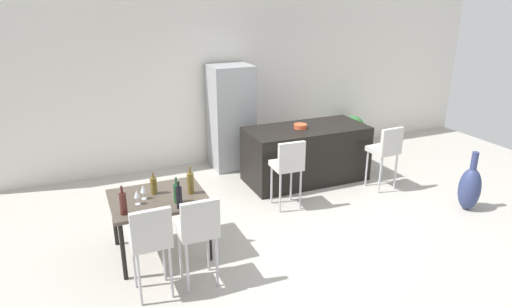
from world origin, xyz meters
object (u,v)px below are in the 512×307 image
Objects in this scene: wine_glass_right at (143,189)px; kitchen_island at (306,154)px; dining_chair_near at (150,237)px; wine_bottle_far at (123,203)px; fruit_bowl at (300,126)px; dining_chair_far at (198,228)px; wine_bottle_near at (154,185)px; dining_table at (159,203)px; wine_bottle_corner at (179,197)px; wine_bottle_middle at (191,183)px; wine_bottle_end at (177,193)px; potted_plant at (353,129)px; bar_chair_middle at (386,148)px; wine_glass_left at (137,194)px; refrigerator at (231,117)px; floor_vase at (470,188)px; bar_chair_left at (288,164)px.

kitchen_island is at bearing 24.22° from wine_glass_right.
kitchen_island is 1.91× the size of dining_chair_near.
wine_bottle_far is 1.56× the size of fruit_bowl.
wine_bottle_far is at bearing 141.41° from dining_chair_far.
wine_bottle_near is at bearing 34.96° from wine_glass_right.
wine_bottle_corner reaches higher than dining_table.
wine_bottle_middle is 0.84m from wine_bottle_far.
wine_glass_right is at bearing 144.23° from wine_bottle_end.
wine_bottle_near is (-0.27, 0.93, 0.15)m from dining_chair_far.
fruit_bowl is (2.59, 1.31, 0.29)m from dining_table.
kitchen_island reaches higher than potted_plant.
bar_chair_middle is 3.71m from dining_table.
wine_glass_left is 1.00× the size of wine_glass_right.
wine_bottle_near is (-3.70, -0.36, 0.15)m from bar_chair_middle.
wine_bottle_corner is 0.17× the size of refrigerator.
dining_chair_far is (-3.43, -1.29, 0.00)m from bar_chair_middle.
floor_vase is at bearing -7.82° from wine_glass_right.
wine_bottle_corner is at bearing -123.50° from wine_bottle_middle.
floor_vase is at bearing -47.23° from fruit_bowl.
refrigerator reaches higher than wine_bottle_middle.
wine_bottle_corner is 0.50m from wine_glass_left.
dining_chair_far is 6.03× the size of wine_glass_right.
wine_bottle_far is (-0.67, 0.54, 0.17)m from dining_chair_far.
wine_glass_right is at bearing -155.78° from kitchen_island.
wine_bottle_end is (-3.50, -0.69, 0.16)m from bar_chair_middle.
wine_glass_left is (-0.23, -0.21, 0.02)m from wine_bottle_near.
wine_bottle_corner is 2.96m from fruit_bowl.
fruit_bowl is (2.84, 2.12, 0.26)m from dining_chair_near.
wine_glass_left is at bearing -153.77° from fruit_bowl.
bar_chair_left is 2.50m from wine_bottle_far.
dining_chair_near is at bearing -125.33° from wine_bottle_end.
potted_plant is (4.16, 3.22, -0.30)m from dining_chair_far.
refrigerator is (1.62, 2.63, 0.06)m from wine_bottle_end.
wine_glass_right is (-0.33, 0.24, 0.01)m from wine_bottle_end.
wine_bottle_end reaches higher than floor_vase.
wine_bottle_middle is (0.39, -0.05, 0.21)m from dining_table.
wine_bottle_corner is at bearing -50.47° from wine_glass_right.
wine_glass_right is at bearing 48.38° from wine_bottle_far.
kitchen_island is at bearing 138.70° from bar_chair_middle.
wine_glass_right is at bearing -173.28° from bar_chair_middle.
bar_chair_middle and dining_chair_far have the same top height.
wine_bottle_near is at bearing -155.50° from fruit_bowl.
dining_chair_near is 3.82m from refrigerator.
wine_bottle_corner is at bearing -34.26° from wine_glass_left.
wine_glass_left is at bearing 163.11° from wine_bottle_end.
dining_chair_near is 3.18× the size of wine_bottle_far.
bar_chair_left is at bearing -127.48° from fruit_bowl.
wine_bottle_far reaches higher than potted_plant.
fruit_bowl is at bearing 52.52° from bar_chair_left.
wine_bottle_end is (0.42, 0.59, 0.16)m from dining_chair_near.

